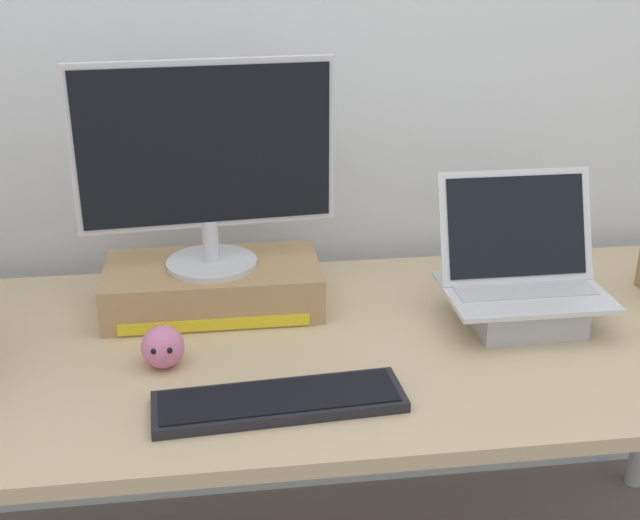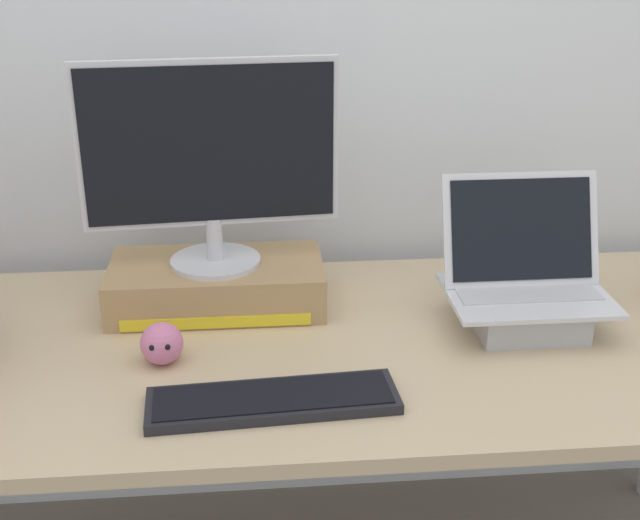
% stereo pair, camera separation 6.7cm
% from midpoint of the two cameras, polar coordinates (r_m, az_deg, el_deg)
% --- Properties ---
extents(back_wall, '(7.00, 0.10, 2.60)m').
position_cam_midpoint_polar(back_wall, '(2.03, -0.36, 15.74)').
color(back_wall, silver).
rests_on(back_wall, ground).
extents(desk, '(2.09, 0.83, 0.74)m').
position_cam_midpoint_polar(desk, '(1.74, 1.11, -7.31)').
color(desk, tan).
rests_on(desk, ground).
extents(toner_box_yellow, '(0.47, 0.25, 0.10)m').
position_cam_midpoint_polar(toner_box_yellow, '(1.85, -6.16, -1.70)').
color(toner_box_yellow, '#A88456').
rests_on(toner_box_yellow, desk).
extents(desktop_monitor, '(0.55, 0.20, 0.45)m').
position_cam_midpoint_polar(desktop_monitor, '(1.75, -6.55, 6.98)').
color(desktop_monitor, silver).
rests_on(desktop_monitor, toner_box_yellow).
extents(open_laptop, '(0.34, 0.25, 0.31)m').
position_cam_midpoint_polar(open_laptop, '(1.80, 15.11, -2.48)').
color(open_laptop, '#ADADB2').
rests_on(open_laptop, desk).
extents(external_keyboard, '(0.46, 0.16, 0.02)m').
position_cam_midpoint_polar(external_keyboard, '(1.49, -1.98, -9.74)').
color(external_keyboard, black).
rests_on(external_keyboard, desk).
extents(plush_toy, '(0.08, 0.08, 0.08)m').
position_cam_midpoint_polar(plush_toy, '(1.63, -9.79, -5.75)').
color(plush_toy, '#CC7099').
rests_on(plush_toy, desk).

